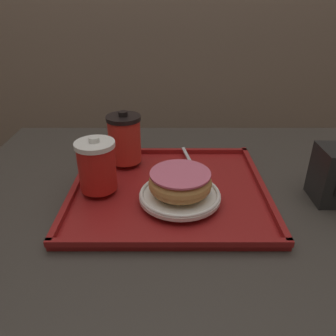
{
  "coord_description": "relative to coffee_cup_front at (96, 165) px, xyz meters",
  "views": [
    {
      "loc": [
        -0.04,
        -0.62,
        1.11
      ],
      "look_at": [
        -0.03,
        -0.0,
        0.78
      ],
      "focal_mm": 35.0,
      "sensor_mm": 36.0,
      "label": 1
    }
  ],
  "objects": [
    {
      "name": "plate_with_chocolate_donut",
      "position": [
        0.17,
        -0.04,
        -0.05
      ],
      "size": [
        0.17,
        0.17,
        0.01
      ],
      "color": "white",
      "rests_on": "serving_tray"
    },
    {
      "name": "spoon",
      "position": [
        0.21,
        0.11,
        -0.05
      ],
      "size": [
        0.04,
        0.14,
        0.01
      ],
      "rotation": [
        0.0,
        0.0,
        4.88
      ],
      "color": "silver",
      "rests_on": "serving_tray"
    },
    {
      "name": "coffee_cup_front",
      "position": [
        0.0,
        0.0,
        0.0
      ],
      "size": [
        0.08,
        0.08,
        0.12
      ],
      "color": "red",
      "rests_on": "serving_tray"
    },
    {
      "name": "coffee_cup_rear",
      "position": [
        0.04,
        0.13,
        0.0
      ],
      "size": [
        0.08,
        0.08,
        0.13
      ],
      "color": "red",
      "rests_on": "serving_tray"
    },
    {
      "name": "serving_tray",
      "position": [
        0.15,
        0.01,
        -0.07
      ],
      "size": [
        0.42,
        0.38,
        0.02
      ],
      "color": "maroon",
      "rests_on": "cafe_table"
    },
    {
      "name": "donut_chocolate_glazed",
      "position": [
        0.17,
        -0.04,
        -0.02
      ],
      "size": [
        0.13,
        0.13,
        0.04
      ],
      "color": "tan",
      "rests_on": "plate_with_chocolate_donut"
    },
    {
      "name": "cafe_table",
      "position": [
        0.18,
        0.02,
        -0.23
      ],
      "size": [
        1.05,
        0.81,
        0.71
      ],
      "color": "#38332D",
      "rests_on": "ground_plane"
    }
  ]
}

